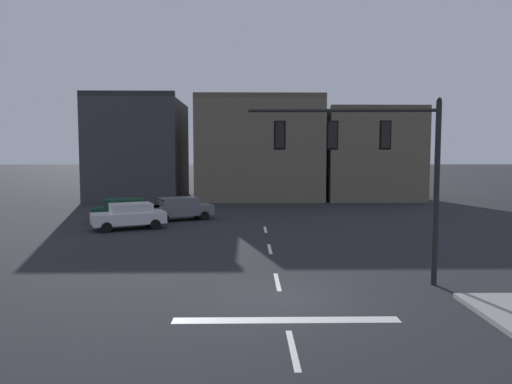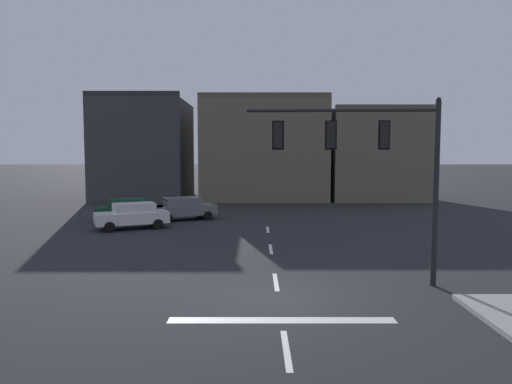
% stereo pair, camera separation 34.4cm
% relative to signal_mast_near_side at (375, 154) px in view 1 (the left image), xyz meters
% --- Properties ---
extents(ground_plane, '(400.00, 400.00, 0.00)m').
position_rel_signal_mast_near_side_xyz_m(ground_plane, '(-3.41, -1.64, -4.65)').
color(ground_plane, '#232328').
extents(stop_bar_paint, '(6.40, 0.50, 0.01)m').
position_rel_signal_mast_near_side_xyz_m(stop_bar_paint, '(-3.41, -3.64, -4.64)').
color(stop_bar_paint, silver).
rests_on(stop_bar_paint, ground).
extents(lane_centreline, '(0.16, 26.40, 0.01)m').
position_rel_signal_mast_near_side_xyz_m(lane_centreline, '(-3.41, 0.36, -4.64)').
color(lane_centreline, silver).
rests_on(lane_centreline, ground).
extents(signal_mast_near_side, '(6.73, 0.56, 6.62)m').
position_rel_signal_mast_near_side_xyz_m(signal_mast_near_side, '(0.00, 0.00, 0.00)').
color(signal_mast_near_side, black).
rests_on(signal_mast_near_side, ground).
extents(car_lot_nearside, '(4.74, 3.55, 1.61)m').
position_rel_signal_mast_near_side_xyz_m(car_lot_nearside, '(-9.27, 16.72, -3.79)').
color(car_lot_nearside, slate).
rests_on(car_lot_nearside, ground).
extents(car_lot_middle, '(4.61, 2.34, 1.61)m').
position_rel_signal_mast_near_side_xyz_m(car_lot_middle, '(-12.83, 15.81, -3.79)').
color(car_lot_middle, '#143D28').
rests_on(car_lot_middle, ground).
extents(car_lot_farside, '(4.75, 3.46, 1.61)m').
position_rel_signal_mast_near_side_xyz_m(car_lot_farside, '(-11.86, 12.71, -3.79)').
color(car_lot_farside, silver).
rests_on(car_lot_farside, ground).
extents(building_row, '(33.25, 12.01, 10.57)m').
position_rel_signal_mast_near_side_xyz_m(building_row, '(-4.47, 33.49, 0.23)').
color(building_row, '#38383D').
rests_on(building_row, ground).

